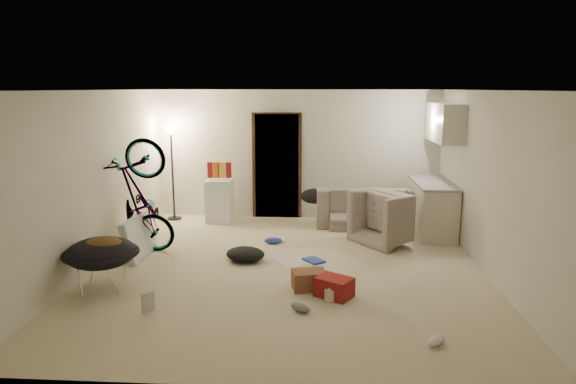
# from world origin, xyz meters

# --- Properties ---
(floor) EXTENTS (5.50, 6.00, 0.02)m
(floor) POSITION_xyz_m (0.00, 0.00, -0.01)
(floor) COLOR beige
(floor) RESTS_ON ground
(ceiling) EXTENTS (5.50, 6.00, 0.02)m
(ceiling) POSITION_xyz_m (0.00, 0.00, 2.51)
(ceiling) COLOR white
(ceiling) RESTS_ON wall_back
(wall_back) EXTENTS (5.50, 0.02, 2.50)m
(wall_back) POSITION_xyz_m (0.00, 3.01, 1.25)
(wall_back) COLOR silver
(wall_back) RESTS_ON floor
(wall_front) EXTENTS (5.50, 0.02, 2.50)m
(wall_front) POSITION_xyz_m (0.00, -3.01, 1.25)
(wall_front) COLOR silver
(wall_front) RESTS_ON floor
(wall_left) EXTENTS (0.02, 6.00, 2.50)m
(wall_left) POSITION_xyz_m (-2.76, 0.00, 1.25)
(wall_left) COLOR silver
(wall_left) RESTS_ON floor
(wall_right) EXTENTS (0.02, 6.00, 2.50)m
(wall_right) POSITION_xyz_m (2.76, 0.00, 1.25)
(wall_right) COLOR silver
(wall_right) RESTS_ON floor
(doorway) EXTENTS (0.85, 0.10, 2.04)m
(doorway) POSITION_xyz_m (-0.40, 2.97, 1.02)
(doorway) COLOR black
(doorway) RESTS_ON floor
(door_trim) EXTENTS (0.97, 0.04, 2.10)m
(door_trim) POSITION_xyz_m (-0.40, 2.94, 1.02)
(door_trim) COLOR #371E13
(door_trim) RESTS_ON floor
(floor_lamp) EXTENTS (0.28, 0.28, 1.81)m
(floor_lamp) POSITION_xyz_m (-2.40, 2.65, 1.31)
(floor_lamp) COLOR black
(floor_lamp) RESTS_ON floor
(kitchen_counter) EXTENTS (0.60, 1.50, 0.88)m
(kitchen_counter) POSITION_xyz_m (2.43, 2.00, 0.44)
(kitchen_counter) COLOR beige
(kitchen_counter) RESTS_ON floor
(counter_top) EXTENTS (0.64, 1.54, 0.04)m
(counter_top) POSITION_xyz_m (2.43, 2.00, 0.90)
(counter_top) COLOR gray
(counter_top) RESTS_ON kitchen_counter
(kitchen_uppers) EXTENTS (0.38, 1.40, 0.65)m
(kitchen_uppers) POSITION_xyz_m (2.56, 2.00, 1.95)
(kitchen_uppers) COLOR beige
(kitchen_uppers) RESTS_ON wall_right
(sofa) EXTENTS (1.88, 0.81, 0.54)m
(sofa) POSITION_xyz_m (1.31, 2.45, 0.27)
(sofa) COLOR #3B433C
(sofa) RESTS_ON floor
(armchair) EXTENTS (1.27, 1.30, 0.64)m
(armchair) POSITION_xyz_m (1.71, 1.45, 0.32)
(armchair) COLOR #3B433C
(armchair) RESTS_ON floor
(bicycle) EXTENTS (1.90, 0.94, 1.06)m
(bicycle) POSITION_xyz_m (-2.30, 0.54, 0.48)
(bicycle) COLOR black
(bicycle) RESTS_ON floor
(book_asset) EXTENTS (0.29, 0.29, 0.02)m
(book_asset) POSITION_xyz_m (-1.57, -1.62, 0.01)
(book_asset) COLOR maroon
(book_asset) RESTS_ON floor
(mini_fridge) EXTENTS (0.48, 0.48, 0.82)m
(mini_fridge) POSITION_xyz_m (-1.48, 2.55, 0.41)
(mini_fridge) COLOR white
(mini_fridge) RESTS_ON floor
(snack_box_0) EXTENTS (0.12, 0.09, 0.30)m
(snack_box_0) POSITION_xyz_m (-1.65, 2.55, 1.00)
(snack_box_0) COLOR maroon
(snack_box_0) RESTS_ON mini_fridge
(snack_box_1) EXTENTS (0.11, 0.09, 0.30)m
(snack_box_1) POSITION_xyz_m (-1.53, 2.55, 1.00)
(snack_box_1) COLOR #BF5517
(snack_box_1) RESTS_ON mini_fridge
(snack_box_2) EXTENTS (0.10, 0.07, 0.30)m
(snack_box_2) POSITION_xyz_m (-1.41, 2.55, 1.00)
(snack_box_2) COLOR gold
(snack_box_2) RESTS_ON mini_fridge
(snack_box_3) EXTENTS (0.11, 0.08, 0.30)m
(snack_box_3) POSITION_xyz_m (-1.29, 2.55, 1.00)
(snack_box_3) COLOR maroon
(snack_box_3) RESTS_ON mini_fridge
(saucer_chair) EXTENTS (0.94, 0.94, 0.67)m
(saucer_chair) POSITION_xyz_m (-2.30, -0.95, 0.40)
(saucer_chair) COLOR silver
(saucer_chair) RESTS_ON floor
(hoodie) EXTENTS (0.57, 0.52, 0.22)m
(hoodie) POSITION_xyz_m (-2.25, -0.98, 0.60)
(hoodie) COLOR brown
(hoodie) RESTS_ON saucer_chair
(sofa_drape) EXTENTS (0.62, 0.53, 0.28)m
(sofa_drape) POSITION_xyz_m (0.36, 2.45, 0.54)
(sofa_drape) COLOR black
(sofa_drape) RESTS_ON sofa
(tv_box) EXTENTS (0.27, 0.94, 0.62)m
(tv_box) POSITION_xyz_m (-2.30, 0.38, 0.31)
(tv_box) COLOR silver
(tv_box) RESTS_ON floor
(drink_case_a) EXTENTS (0.48, 0.38, 0.24)m
(drink_case_a) POSITION_xyz_m (0.32, -0.76, 0.12)
(drink_case_a) COLOR brown
(drink_case_a) RESTS_ON floor
(drink_case_b) EXTENTS (0.52, 0.49, 0.24)m
(drink_case_b) POSITION_xyz_m (0.64, -0.99, 0.12)
(drink_case_b) COLOR maroon
(drink_case_b) RESTS_ON floor
(juicer) EXTENTS (0.14, 0.14, 0.21)m
(juicer) POSITION_xyz_m (0.59, -1.11, 0.08)
(juicer) COLOR beige
(juicer) RESTS_ON floor
(newspaper) EXTENTS (0.64, 0.69, 0.01)m
(newspaper) POSITION_xyz_m (0.04, 0.29, 0.00)
(newspaper) COLOR silver
(newspaper) RESTS_ON floor
(book_blue) EXTENTS (0.36, 0.38, 0.03)m
(book_blue) POSITION_xyz_m (0.37, 0.30, 0.02)
(book_blue) COLOR #3045AE
(book_blue) RESTS_ON floor
(book_white) EXTENTS (0.26, 0.31, 0.03)m
(book_white) POSITION_xyz_m (-0.25, 1.34, 0.01)
(book_white) COLOR silver
(book_white) RESTS_ON floor
(shoe_0) EXTENTS (0.31, 0.16, 0.11)m
(shoe_0) POSITION_xyz_m (-0.31, 1.14, 0.06)
(shoe_0) COLOR #3045AE
(shoe_0) RESTS_ON floor
(shoe_3) EXTENTS (0.29, 0.26, 0.10)m
(shoe_3) POSITION_xyz_m (0.24, -1.45, 0.05)
(shoe_3) COLOR slate
(shoe_3) RESTS_ON floor
(shoe_4) EXTENTS (0.26, 0.26, 0.10)m
(shoe_4) POSITION_xyz_m (1.63, -2.15, 0.05)
(shoe_4) COLOR white
(shoe_4) RESTS_ON floor
(clothes_lump_a) EXTENTS (0.74, 0.69, 0.19)m
(clothes_lump_a) POSITION_xyz_m (-0.65, 0.30, 0.10)
(clothes_lump_a) COLOR black
(clothes_lump_a) RESTS_ON floor
(clothes_lump_b) EXTENTS (0.65, 0.63, 0.15)m
(clothes_lump_b) POSITION_xyz_m (1.03, 2.34, 0.08)
(clothes_lump_b) COLOR black
(clothes_lump_b) RESTS_ON floor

